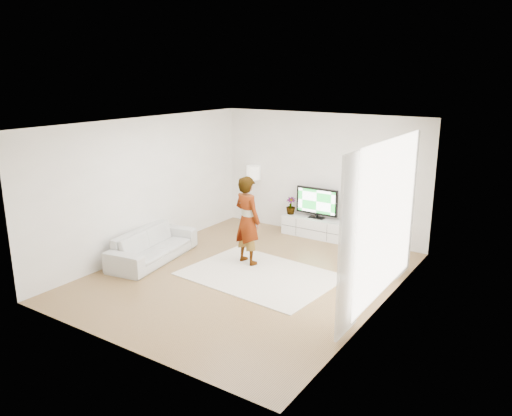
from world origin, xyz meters
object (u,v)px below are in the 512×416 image
Objects in this scene: television at (317,202)px; floor_lamp at (253,175)px; player at (247,220)px; media_console at (315,227)px; rug at (260,275)px; sofa at (153,245)px.

television is 1.73m from floor_lamp.
player is 2.54m from floor_lamp.
media_console is 2.63m from rug.
rug is 1.11m from player.
media_console is 0.57× the size of rug.
rug is 1.82× the size of floor_lamp.
television is (0.00, 0.03, 0.60)m from media_console.
floor_lamp is at bearing -44.20° from player.
sofa is at bearing -97.48° from floor_lamp.
player is (-0.37, -2.22, 0.67)m from media_console.
player reaches higher than floor_lamp.
rug is 2.31m from sofa.
floor_lamp reaches higher than media_console.
rug is at bearing -86.16° from media_console.
sofa is (-2.06, -3.13, -0.52)m from television.
player is at bearing -99.52° from media_console.
rug is 3.39m from floor_lamp.
sofa is at bearing -123.39° from television.
player reaches higher than television.
rug is at bearing -54.21° from floor_lamp.
floor_lamp is (-1.67, -0.09, 0.44)m from television.
player reaches higher than media_console.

